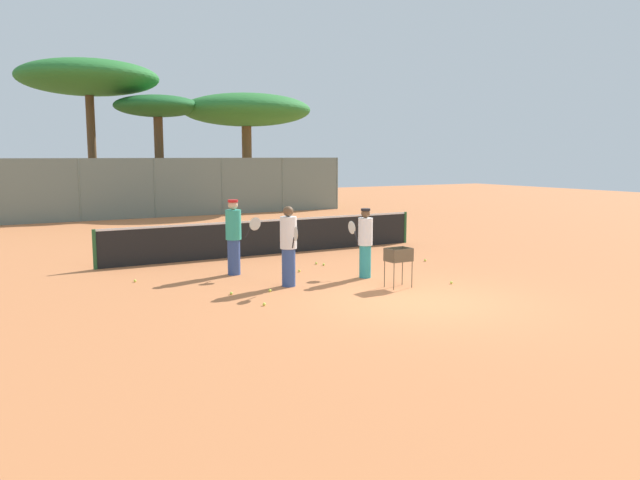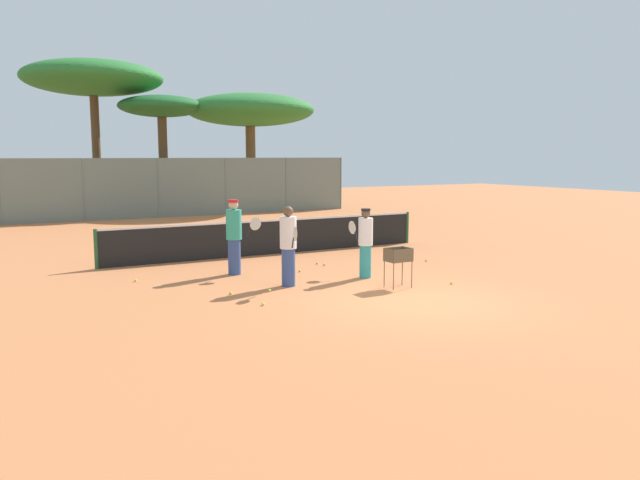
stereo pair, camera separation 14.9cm
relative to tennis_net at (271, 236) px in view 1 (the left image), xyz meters
name	(u,v)px [view 1 (the left image)]	position (x,y,z in m)	size (l,w,h in m)	color
ground_plane	(418,301)	(0.00, -7.14, -0.56)	(80.00, 80.00, 0.00)	#C67242
tennis_net	(271,236)	(0.00, 0.00, 0.00)	(10.38, 0.10, 1.07)	#26592D
back_fence	(155,188)	(0.00, 12.98, 0.88)	(20.71, 0.08, 2.88)	slate
tree_0	(246,111)	(5.88, 15.42, 4.88)	(7.11, 7.11, 6.38)	brown
tree_1	(89,79)	(-1.98, 17.68, 6.39)	(7.16, 7.16, 7.89)	brown
tree_2	(158,109)	(1.09, 15.94, 4.85)	(4.49, 4.49, 6.12)	brown
player_white_outfit	(289,245)	(-1.66, -4.47, 0.40)	(0.39, 0.94, 1.86)	#334C8C
player_red_cap	(234,236)	(-2.21, -2.51, 0.43)	(0.80, 0.69, 1.90)	#334C8C
player_yellow_shirt	(365,242)	(0.45, -4.48, 0.33)	(0.35, 0.91, 1.72)	teal
ball_cart	(399,258)	(0.46, -5.84, 0.13)	(0.56, 0.41, 0.91)	brown
tennis_ball_0	(451,282)	(1.78, -6.15, -0.53)	(0.07, 0.07, 0.07)	#D1E54C
tennis_ball_1	(264,304)	(-2.95, -5.92, -0.53)	(0.07, 0.07, 0.07)	#D1E54C
tennis_ball_2	(299,271)	(-0.62, -3.04, -0.53)	(0.07, 0.07, 0.07)	#D1E54C
tennis_ball_3	(316,263)	(0.33, -2.26, -0.53)	(0.07, 0.07, 0.07)	#D1E54C
tennis_ball_4	(270,290)	(-2.30, -4.81, -0.53)	(0.07, 0.07, 0.07)	#D1E54C
tennis_ball_5	(425,260)	(3.28, -3.36, -0.53)	(0.07, 0.07, 0.07)	#D1E54C
tennis_ball_6	(135,281)	(-4.64, -2.23, -0.53)	(0.07, 0.07, 0.07)	#D1E54C
tennis_ball_7	(231,293)	(-3.15, -4.65, -0.53)	(0.07, 0.07, 0.07)	#D1E54C
tennis_ball_8	(324,264)	(0.40, -2.54, -0.53)	(0.07, 0.07, 0.07)	#D1E54C
parked_car	(15,203)	(-5.84, 16.94, 0.10)	(4.20, 1.70, 1.60)	#B2B7BC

